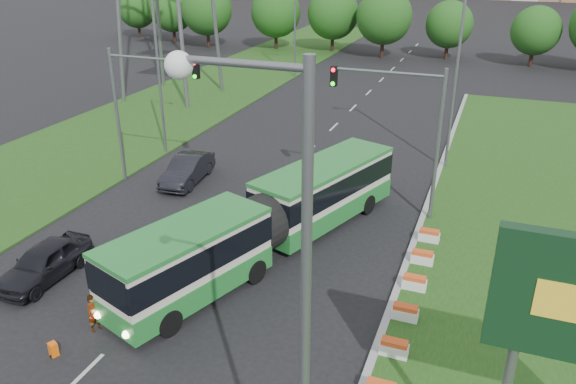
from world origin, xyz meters
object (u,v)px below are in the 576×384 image
at_px(traffic_mast_median, 407,119).
at_px(car_left_far, 187,170).
at_px(articulated_bus, 266,218).
at_px(pedestrian, 94,313).
at_px(car_left_near, 44,262).
at_px(shopping_trolley, 53,349).
at_px(traffic_mast_left, 138,97).

height_order(traffic_mast_median, car_left_far, traffic_mast_median).
distance_m(articulated_bus, pedestrian, 8.67).
bearing_deg(car_left_near, shopping_trolley, -44.80).
bearing_deg(articulated_bus, traffic_mast_left, 172.64).
bearing_deg(car_left_near, articulated_bus, 35.41).
relative_size(car_left_far, shopping_trolley, 9.36).
relative_size(car_left_near, shopping_trolley, 8.95).
distance_m(articulated_bus, car_left_near, 9.84).
bearing_deg(traffic_mast_median, shopping_trolley, -121.08).
xyz_separation_m(traffic_mast_left, car_left_near, (1.92, -10.63, -4.56)).
relative_size(traffic_mast_median, articulated_bus, 0.47).
distance_m(car_left_near, shopping_trolley, 5.53).
distance_m(traffic_mast_left, shopping_trolley, 16.46).
bearing_deg(traffic_mast_left, car_left_near, -79.75).
bearing_deg(traffic_mast_median, traffic_mast_left, -176.23).
relative_size(traffic_mast_median, shopping_trolley, 15.38).
bearing_deg(car_left_far, car_left_near, -97.37).
bearing_deg(pedestrian, traffic_mast_median, -16.44).
bearing_deg(shopping_trolley, pedestrian, 99.40).
xyz_separation_m(pedestrian, shopping_trolley, (-0.47, -1.73, -0.51)).
bearing_deg(shopping_trolley, traffic_mast_left, 136.27).
height_order(traffic_mast_median, traffic_mast_left, same).
bearing_deg(car_left_far, articulated_bus, -43.98).
height_order(car_left_far, pedestrian, car_left_far).
xyz_separation_m(traffic_mast_left, car_left_far, (2.23, 1.03, -4.55)).
distance_m(traffic_mast_left, car_left_near, 11.72).
height_order(articulated_bus, shopping_trolley, articulated_bus).
relative_size(car_left_near, pedestrian, 3.04).
bearing_deg(traffic_mast_median, pedestrian, -122.80).
bearing_deg(articulated_bus, car_left_near, -125.64).
xyz_separation_m(traffic_mast_median, articulated_bus, (-5.21, -6.02, -3.62)).
xyz_separation_m(car_left_near, pedestrian, (4.34, -2.18, -0.03)).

